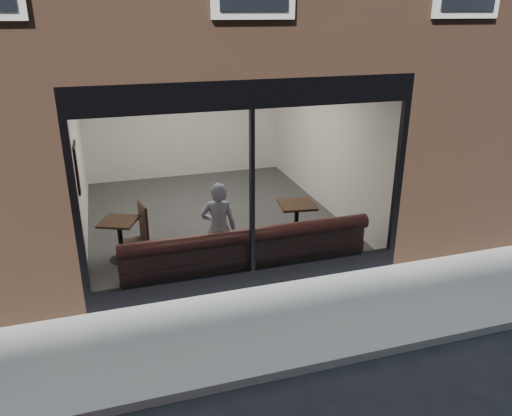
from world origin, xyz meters
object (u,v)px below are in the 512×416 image
object	(u,v)px
banquette	(245,262)
cafe_table_left	(119,221)
person	(219,229)
cafe_chair_left	(135,243)
cafe_table_right	(297,205)

from	to	relation	value
banquette	cafe_table_left	xyz separation A→B (m)	(-1.91, 1.11, 0.52)
banquette	person	bearing A→B (deg)	148.73
person	cafe_table_left	bearing A→B (deg)	-17.11
cafe_table_left	cafe_chair_left	distance (m)	0.56
banquette	cafe_chair_left	size ratio (longest dim) A/B	8.83
cafe_chair_left	cafe_table_left	bearing A→B (deg)	15.91
cafe_chair_left	person	bearing A→B (deg)	130.75
person	cafe_table_left	xyz separation A→B (m)	(-1.53, 0.88, -0.04)
banquette	cafe_table_left	bearing A→B (deg)	149.83
cafe_table_left	cafe_chair_left	xyz separation A→B (m)	(0.23, 0.12, -0.50)
cafe_table_left	cafe_table_right	xyz separation A→B (m)	(3.17, -0.16, 0.00)
cafe_table_left	cafe_table_right	distance (m)	3.18
cafe_chair_left	banquette	bearing A→B (deg)	132.08
person	banquette	bearing A→B (deg)	161.51
cafe_table_left	cafe_chair_left	bearing A→B (deg)	27.54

